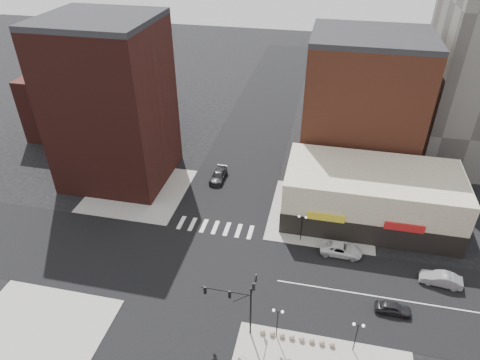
# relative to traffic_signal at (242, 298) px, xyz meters

# --- Properties ---
(ground) EXTENTS (240.00, 240.00, 0.00)m
(ground) POSITION_rel_traffic_signal_xyz_m (-7.24, 7.83, -4.96)
(ground) COLOR black
(ground) RESTS_ON ground
(road_ew) EXTENTS (200.00, 14.00, 0.02)m
(road_ew) POSITION_rel_traffic_signal_xyz_m (-7.24, 7.83, -4.95)
(road_ew) COLOR black
(road_ew) RESTS_ON ground
(road_ns) EXTENTS (14.00, 200.00, 0.02)m
(road_ns) POSITION_rel_traffic_signal_xyz_m (-7.24, 7.83, -4.95)
(road_ns) COLOR black
(road_ns) RESTS_ON ground
(sidewalk_nw) EXTENTS (15.00, 15.00, 0.12)m
(sidewalk_nw) POSITION_rel_traffic_signal_xyz_m (-21.74, 22.33, -4.90)
(sidewalk_nw) COLOR gray
(sidewalk_nw) RESTS_ON ground
(sidewalk_ne) EXTENTS (15.00, 15.00, 0.12)m
(sidewalk_ne) POSITION_rel_traffic_signal_xyz_m (7.26, 22.33, -4.90)
(sidewalk_ne) COLOR gray
(sidewalk_ne) RESTS_ON ground
(sidewalk_sw) EXTENTS (15.00, 15.00, 0.12)m
(sidewalk_sw) POSITION_rel_traffic_signal_xyz_m (-21.74, -6.67, -4.90)
(sidewalk_sw) COLOR gray
(sidewalk_sw) RESTS_ON ground
(building_nw) EXTENTS (16.00, 15.00, 25.00)m
(building_nw) POSITION_rel_traffic_signal_xyz_m (-26.24, 26.33, 7.54)
(building_nw) COLOR #391612
(building_nw) RESTS_ON ground
(building_nw_low) EXTENTS (20.00, 18.00, 12.00)m
(building_nw_low) POSITION_rel_traffic_signal_xyz_m (-39.24, 41.83, 1.04)
(building_nw_low) COLOR #391612
(building_nw_low) RESTS_ON ground
(building_ne_midrise) EXTENTS (18.00, 15.00, 22.00)m
(building_ne_midrise) POSITION_rel_traffic_signal_xyz_m (11.76, 37.33, 6.04)
(building_ne_midrise) COLOR brown
(building_ne_midrise) RESTS_ON ground
(building_ne_row) EXTENTS (24.20, 12.20, 8.00)m
(building_ne_row) POSITION_rel_traffic_signal_xyz_m (13.76, 22.83, -1.66)
(building_ne_row) COLOR beige
(building_ne_row) RESTS_ON ground
(traffic_signal) EXTENTS (5.59, 3.09, 7.77)m
(traffic_signal) POSITION_rel_traffic_signal_xyz_m (0.00, 0.00, 0.00)
(traffic_signal) COLOR black
(traffic_signal) RESTS_ON ground
(street_lamp_se_a) EXTENTS (1.22, 0.32, 4.16)m
(street_lamp_se_a) POSITION_rel_traffic_signal_xyz_m (3.76, -0.17, -1.67)
(street_lamp_se_a) COLOR black
(street_lamp_se_a) RESTS_ON sidewalk_se
(street_lamp_se_b) EXTENTS (1.22, 0.32, 4.16)m
(street_lamp_se_b) POSITION_rel_traffic_signal_xyz_m (11.76, -0.17, -1.67)
(street_lamp_se_b) COLOR black
(street_lamp_se_b) RESTS_ON sidewalk_se
(street_lamp_ne) EXTENTS (1.22, 0.32, 4.16)m
(street_lamp_ne) POSITION_rel_traffic_signal_xyz_m (4.76, 15.83, -1.67)
(street_lamp_ne) COLOR black
(street_lamp_ne) RESTS_ON sidewalk_ne
(bollard_row) EXTENTS (7.95, 0.60, 0.60)m
(bollard_row) POSITION_rel_traffic_signal_xyz_m (5.94, -0.17, -4.54)
(bollard_row) COLOR #A2836F
(bollard_row) RESTS_ON sidewalk_se
(white_suv) EXTENTS (5.52, 2.65, 1.52)m
(white_suv) POSITION_rel_traffic_signal_xyz_m (10.22, 14.33, -4.20)
(white_suv) COLOR silver
(white_suv) RESTS_ON ground
(dark_sedan_east) EXTENTS (4.03, 1.68, 1.36)m
(dark_sedan_east) POSITION_rel_traffic_signal_xyz_m (16.15, 5.84, -4.28)
(dark_sedan_east) COLOR black
(dark_sedan_east) RESTS_ON ground
(silver_sedan) EXTENTS (5.02, 2.23, 1.60)m
(silver_sedan) POSITION_rel_traffic_signal_xyz_m (22.12, 11.56, -4.16)
(silver_sedan) COLOR gray
(silver_sedan) RESTS_ON ground
(dark_sedan_north) EXTENTS (2.25, 5.31, 1.53)m
(dark_sedan_north) POSITION_rel_traffic_signal_xyz_m (-10.03, 28.17, -4.20)
(dark_sedan_north) COLOR black
(dark_sedan_north) RESTS_ON ground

